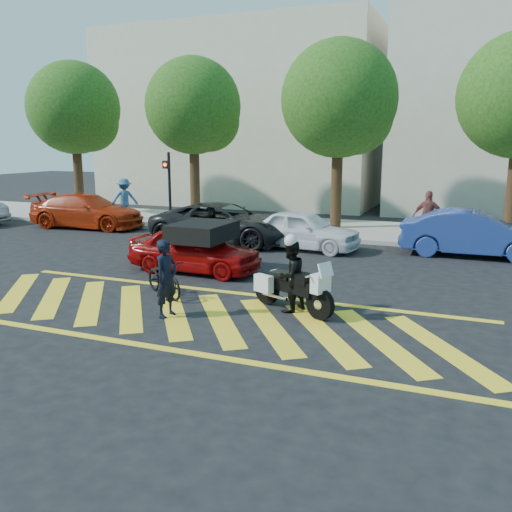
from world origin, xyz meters
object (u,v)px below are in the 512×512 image
at_px(red_convertible, 195,249).
at_px(parked_mid_right, 303,230).
at_px(police_motorcycle, 291,287).
at_px(parked_mid_left, 224,223).
at_px(parked_right, 473,234).
at_px(officer_moto, 290,276).
at_px(bicycle, 164,278).
at_px(officer_bike, 167,279).
at_px(parked_left, 87,211).

height_order(red_convertible, parked_mid_right, parked_mid_right).
bearing_deg(red_convertible, police_motorcycle, -122.24).
relative_size(parked_mid_left, parked_right, 1.17).
bearing_deg(officer_moto, bicycle, -65.72).
height_order(officer_bike, officer_moto, officer_bike).
bearing_deg(red_convertible, parked_right, -53.03).
distance_m(red_convertible, parked_mid_left, 4.44).
distance_m(officer_bike, parked_mid_right, 8.09).
distance_m(bicycle, parked_mid_right, 6.89).
bearing_deg(parked_right, officer_bike, 146.04).
relative_size(bicycle, parked_right, 0.37).
bearing_deg(bicycle, red_convertible, 44.26).
height_order(parked_left, parked_mid_left, parked_mid_left).
relative_size(bicycle, parked_mid_right, 0.43).
xyz_separation_m(bicycle, police_motorcycle, (3.18, 0.00, 0.09)).
relative_size(police_motorcycle, officer_moto, 1.33).
height_order(parked_left, parked_right, parked_right).
bearing_deg(parked_mid_right, parked_left, 90.51).
distance_m(officer_moto, parked_mid_left, 8.28).
xyz_separation_m(officer_bike, parked_right, (5.88, 8.97, -0.08)).
bearing_deg(parked_left, red_convertible, -128.23).
bearing_deg(bicycle, parked_right, -8.63).
height_order(police_motorcycle, officer_moto, officer_moto).
height_order(police_motorcycle, parked_mid_right, parked_mid_right).
distance_m(parked_left, parked_mid_right, 10.02).
distance_m(police_motorcycle, red_convertible, 4.42).
bearing_deg(parked_mid_left, parked_right, -85.36).
relative_size(officer_bike, parked_right, 0.37).
bearing_deg(bicycle, parked_left, 80.48).
bearing_deg(parked_mid_left, officer_bike, -164.26).
height_order(officer_bike, red_convertible, officer_bike).
xyz_separation_m(police_motorcycle, red_convertible, (-3.68, 2.44, 0.11)).
bearing_deg(parked_mid_right, bicycle, 175.35).
xyz_separation_m(officer_bike, parked_mid_left, (-2.50, 8.08, -0.09)).
distance_m(officer_moto, red_convertible, 4.41).
xyz_separation_m(bicycle, parked_right, (6.77, 7.65, 0.30)).
xyz_separation_m(officer_moto, parked_mid_right, (-1.80, 6.76, -0.12)).
height_order(officer_bike, parked_mid_right, officer_bike).
xyz_separation_m(parked_left, parked_right, (15.36, -0.21, 0.02)).
distance_m(parked_mid_left, parked_mid_right, 2.98).
bearing_deg(officer_bike, bicycle, 41.55).
xyz_separation_m(bicycle, parked_left, (-8.59, 7.85, 0.29)).
height_order(police_motorcycle, parked_left, parked_left).
bearing_deg(parked_mid_left, police_motorcycle, -146.04).
relative_size(police_motorcycle, red_convertible, 0.55).
relative_size(officer_moto, parked_mid_right, 0.40).
xyz_separation_m(red_convertible, parked_mid_left, (-1.12, 4.30, 0.09)).
height_order(officer_moto, parked_right, officer_moto).
distance_m(officer_bike, bicycle, 1.64).
height_order(red_convertible, parked_mid_left, parked_mid_left).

